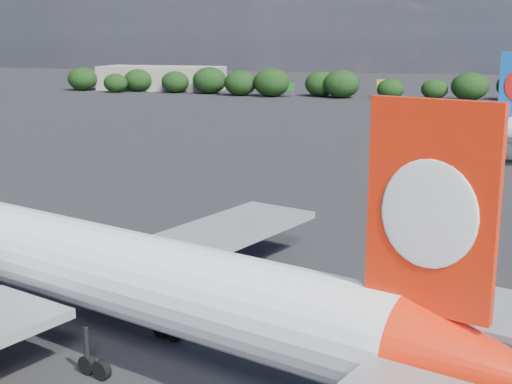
# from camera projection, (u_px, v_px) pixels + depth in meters

# --- Properties ---
(ground) EXTENTS (500.00, 500.00, 0.00)m
(ground) POSITION_uv_depth(u_px,v_px,m) (234.00, 169.00, 105.73)
(ground) COLOR black
(ground) RESTS_ON ground
(qantas_airliner) EXTENTS (51.31, 49.32, 17.26)m
(qantas_airliner) POSITION_uv_depth(u_px,v_px,m) (120.00, 275.00, 44.36)
(qantas_airliner) COLOR white
(qantas_airliner) RESTS_ON ground
(terminal_building) EXTENTS (42.00, 16.00, 8.00)m
(terminal_building) POSITION_uv_depth(u_px,v_px,m) (162.00, 78.00, 245.44)
(terminal_building) COLOR gray
(terminal_building) RESTS_ON ground
(highway_sign) EXTENTS (6.00, 0.30, 4.50)m
(highway_sign) POSITION_uv_depth(u_px,v_px,m) (285.00, 87.00, 218.89)
(highway_sign) COLOR #156A1D
(highway_sign) RESTS_ON ground
(billboard_yellow) EXTENTS (5.00, 0.30, 5.50)m
(billboard_yellow) POSITION_uv_depth(u_px,v_px,m) (385.00, 85.00, 216.95)
(billboard_yellow) COLOR gold
(billboard_yellow) RESTS_ON ground
(horizon_treeline) EXTENTS (205.87, 16.30, 8.85)m
(horizon_treeline) POSITION_uv_depth(u_px,v_px,m) (364.00, 85.00, 216.11)
(horizon_treeline) COLOR black
(horizon_treeline) RESTS_ON ground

